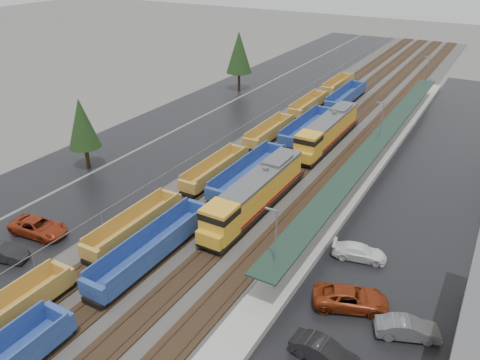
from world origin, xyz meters
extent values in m
cube|color=#302D2B|center=(0.00, 60.00, 0.04)|extent=(20.00, 160.00, 0.08)
cube|color=black|center=(-6.00, 60.00, 0.15)|extent=(2.60, 160.00, 0.15)
cube|color=#473326|center=(-6.72, 60.00, 0.27)|extent=(0.08, 160.00, 0.07)
cube|color=#473326|center=(-5.28, 60.00, 0.27)|extent=(0.08, 160.00, 0.07)
cube|color=black|center=(-2.00, 60.00, 0.15)|extent=(2.60, 160.00, 0.15)
cube|color=#473326|center=(-2.72, 60.00, 0.27)|extent=(0.08, 160.00, 0.07)
cube|color=#473326|center=(-1.28, 60.00, 0.27)|extent=(0.08, 160.00, 0.07)
cube|color=black|center=(2.00, 60.00, 0.15)|extent=(2.60, 160.00, 0.15)
cube|color=#473326|center=(1.28, 60.00, 0.27)|extent=(0.08, 160.00, 0.07)
cube|color=#473326|center=(2.72, 60.00, 0.27)|extent=(0.08, 160.00, 0.07)
cube|color=black|center=(6.00, 60.00, 0.15)|extent=(2.60, 160.00, 0.15)
cube|color=#473326|center=(5.28, 60.00, 0.27)|extent=(0.08, 160.00, 0.07)
cube|color=#473326|center=(6.72, 60.00, 0.27)|extent=(0.08, 160.00, 0.07)
cube|color=black|center=(-15.00, 60.00, 0.01)|extent=(10.00, 160.00, 0.02)
cube|color=black|center=(-25.00, 60.00, 0.01)|extent=(9.00, 160.00, 0.02)
cube|color=black|center=(19.00, 50.00, 0.01)|extent=(16.00, 100.00, 0.02)
cube|color=#9E9B93|center=(9.50, 50.00, 0.35)|extent=(3.00, 80.00, 0.70)
cylinder|color=gray|center=(9.50, 25.00, 1.90)|extent=(0.16, 0.16, 2.40)
cylinder|color=gray|center=(9.50, 40.00, 1.90)|extent=(0.16, 0.16, 2.40)
cylinder|color=gray|center=(9.50, 55.00, 1.90)|extent=(0.16, 0.16, 2.40)
cylinder|color=gray|center=(9.50, 70.00, 1.90)|extent=(0.16, 0.16, 2.40)
cylinder|color=gray|center=(9.50, 85.00, 1.90)|extent=(0.16, 0.16, 2.40)
cube|color=#1A3025|center=(9.50, 50.00, 3.20)|extent=(2.60, 65.00, 0.15)
cylinder|color=gray|center=(9.50, 20.00, 4.00)|extent=(0.12, 0.12, 8.00)
cube|color=gray|center=(9.00, 20.00, 7.90)|extent=(1.00, 0.15, 0.12)
cylinder|color=gray|center=(9.50, 50.00, 4.00)|extent=(0.12, 0.12, 8.00)
cube|color=gray|center=(9.00, 50.00, 7.90)|extent=(1.00, 0.15, 0.12)
cylinder|color=gray|center=(9.50, 80.00, 4.00)|extent=(0.12, 0.12, 8.00)
cube|color=gray|center=(9.00, 80.00, 7.90)|extent=(1.00, 0.15, 0.12)
cylinder|color=gray|center=(-9.50, 12.00, 1.00)|extent=(0.08, 0.08, 2.00)
cylinder|color=gray|center=(-9.50, 20.00, 1.00)|extent=(0.08, 0.08, 2.00)
cylinder|color=gray|center=(-9.50, 28.00, 1.00)|extent=(0.08, 0.08, 2.00)
cylinder|color=gray|center=(-9.50, 36.00, 1.00)|extent=(0.08, 0.08, 2.00)
cylinder|color=gray|center=(-9.50, 44.00, 1.00)|extent=(0.08, 0.08, 2.00)
cylinder|color=gray|center=(-9.50, 52.00, 1.00)|extent=(0.08, 0.08, 2.00)
cylinder|color=gray|center=(-9.50, 60.00, 1.00)|extent=(0.08, 0.08, 2.00)
cylinder|color=gray|center=(-9.50, 68.00, 1.00)|extent=(0.08, 0.08, 2.00)
cylinder|color=gray|center=(-9.50, 76.00, 1.00)|extent=(0.08, 0.08, 2.00)
cylinder|color=gray|center=(-9.50, 84.00, 1.00)|extent=(0.08, 0.08, 2.00)
cylinder|color=gray|center=(-9.50, 92.00, 1.00)|extent=(0.08, 0.08, 2.00)
cylinder|color=gray|center=(-9.50, 100.00, 1.00)|extent=(0.08, 0.08, 2.00)
cylinder|color=gray|center=(-9.50, 108.00, 1.00)|extent=(0.08, 0.08, 2.00)
cylinder|color=gray|center=(-9.50, 116.00, 1.00)|extent=(0.08, 0.08, 2.00)
cylinder|color=gray|center=(-9.50, 124.00, 1.00)|extent=(0.08, 0.08, 2.00)
cylinder|color=gray|center=(-9.50, 132.00, 1.00)|extent=(0.08, 0.08, 2.00)
cube|color=gray|center=(-9.50, 60.00, 2.00)|extent=(0.05, 160.00, 0.05)
ellipsoid|color=#465743|center=(-30.00, 200.00, 0.00)|extent=(154.00, 110.00, 19.80)
cylinder|color=#332316|center=(-22.00, 30.00, 1.35)|extent=(0.50, 0.50, 2.70)
cone|color=black|center=(-22.00, 30.00, 5.85)|extent=(3.96, 3.96, 6.30)
cylinder|color=#332316|center=(-23.00, 70.00, 1.65)|extent=(0.50, 0.50, 3.30)
cone|color=black|center=(-23.00, 70.00, 7.15)|extent=(4.84, 4.84, 7.70)
cube|color=black|center=(2.00, 30.99, 0.81)|extent=(2.81, 18.71, 0.37)
cube|color=gold|center=(2.00, 31.93, 2.40)|extent=(2.62, 14.97, 2.81)
cube|color=gold|center=(2.00, 23.70, 2.59)|extent=(2.81, 2.99, 3.18)
cube|color=black|center=(2.00, 23.70, 3.53)|extent=(2.85, 3.04, 0.65)
cube|color=gold|center=(2.00, 22.01, 1.66)|extent=(2.62, 0.94, 1.31)
cube|color=#59595B|center=(2.00, 31.93, 3.90)|extent=(2.67, 14.97, 0.33)
cube|color=maroon|center=(0.67, 31.93, 1.28)|extent=(0.04, 14.97, 0.33)
cube|color=maroon|center=(3.33, 31.93, 1.28)|extent=(0.04, 14.97, 0.33)
cube|color=black|center=(2.00, 30.99, 0.44)|extent=(2.06, 5.61, 0.56)
cube|color=black|center=(2.00, 24.45, 0.53)|extent=(2.25, 3.74, 0.47)
cube|color=black|center=(2.00, 37.54, 0.53)|extent=(2.25, 3.74, 0.47)
cylinder|color=#59595B|center=(2.00, 32.87, 4.18)|extent=(0.65, 0.65, 0.47)
cube|color=#59595B|center=(2.00, 35.67, 4.14)|extent=(2.25, 3.74, 0.47)
cube|color=black|center=(2.00, 51.99, 0.81)|extent=(2.81, 18.71, 0.37)
cube|color=gold|center=(2.00, 52.93, 2.40)|extent=(2.62, 14.97, 2.81)
cube|color=gold|center=(2.00, 44.70, 2.59)|extent=(2.81, 2.99, 3.18)
cube|color=black|center=(2.00, 44.70, 3.53)|extent=(2.85, 3.04, 0.65)
cube|color=gold|center=(2.00, 43.01, 1.66)|extent=(2.62, 0.94, 1.31)
cube|color=#59595B|center=(2.00, 52.93, 3.90)|extent=(2.67, 14.97, 0.33)
cube|color=maroon|center=(0.67, 52.93, 1.28)|extent=(0.04, 14.97, 0.33)
cube|color=maroon|center=(3.33, 52.93, 1.28)|extent=(0.04, 14.97, 0.33)
cube|color=black|center=(2.00, 51.99, 0.44)|extent=(2.06, 5.61, 0.56)
cube|color=black|center=(2.00, 45.45, 0.53)|extent=(2.25, 3.74, 0.47)
cube|color=black|center=(2.00, 58.54, 0.53)|extent=(2.25, 3.74, 0.47)
cylinder|color=#59595B|center=(2.00, 53.87, 4.18)|extent=(0.65, 0.65, 0.47)
cube|color=#59595B|center=(2.00, 56.67, 4.14)|extent=(2.25, 3.74, 0.47)
cube|color=#B38A31|center=(-6.00, 6.43, 0.81)|extent=(2.40, 11.22, 0.23)
cube|color=#B38A31|center=(-4.85, 6.43, 1.64)|extent=(0.14, 11.22, 1.66)
cube|color=#B38A31|center=(-6.00, 12.22, 1.45)|extent=(2.40, 0.46, 1.29)
cube|color=black|center=(-6.00, 11.58, 0.53)|extent=(1.85, 2.03, 0.46)
cube|color=#B38A31|center=(-6.00, 20.88, 0.81)|extent=(2.40, 11.22, 0.23)
cube|color=#B38A31|center=(-7.15, 20.88, 1.64)|extent=(0.14, 11.22, 1.66)
cube|color=#B38A31|center=(-4.85, 20.88, 1.64)|extent=(0.14, 11.22, 1.66)
cube|color=#B38A31|center=(-6.00, 15.09, 1.45)|extent=(2.40, 0.46, 1.29)
cube|color=#B38A31|center=(-6.00, 26.67, 1.45)|extent=(2.40, 0.46, 1.29)
cube|color=black|center=(-6.00, 15.73, 0.53)|extent=(1.85, 2.03, 0.46)
cube|color=black|center=(-6.00, 26.03, 0.53)|extent=(1.85, 2.03, 0.46)
cube|color=#B38A31|center=(-6.00, 35.33, 0.81)|extent=(2.40, 11.22, 0.23)
cube|color=#B38A31|center=(-7.15, 35.33, 1.64)|extent=(0.14, 11.22, 1.66)
cube|color=#B38A31|center=(-4.85, 35.33, 1.64)|extent=(0.14, 11.22, 1.66)
cube|color=#B38A31|center=(-6.00, 29.54, 1.45)|extent=(2.40, 0.46, 1.29)
cube|color=#B38A31|center=(-6.00, 41.12, 1.45)|extent=(2.40, 0.46, 1.29)
cube|color=black|center=(-6.00, 30.18, 0.53)|extent=(1.85, 2.03, 0.46)
cube|color=black|center=(-6.00, 40.47, 0.53)|extent=(1.85, 2.03, 0.46)
cube|color=#B38A31|center=(-6.00, 49.78, 0.81)|extent=(2.40, 11.22, 0.23)
cube|color=#B38A31|center=(-7.15, 49.78, 1.64)|extent=(0.14, 11.22, 1.66)
cube|color=#B38A31|center=(-4.85, 49.78, 1.64)|extent=(0.14, 11.22, 1.66)
cube|color=#B38A31|center=(-6.00, 43.98, 1.45)|extent=(2.40, 0.46, 1.29)
cube|color=#B38A31|center=(-6.00, 55.57, 1.45)|extent=(2.40, 0.46, 1.29)
cube|color=black|center=(-6.00, 44.63, 0.53)|extent=(1.85, 2.03, 0.46)
cube|color=black|center=(-6.00, 54.92, 0.53)|extent=(1.85, 2.03, 0.46)
cube|color=#B38A31|center=(-6.00, 64.23, 0.81)|extent=(2.40, 11.22, 0.23)
cube|color=#B38A31|center=(-7.15, 64.23, 1.64)|extent=(0.14, 11.22, 1.66)
cube|color=#B38A31|center=(-4.85, 64.23, 1.64)|extent=(0.14, 11.22, 1.66)
cube|color=#B38A31|center=(-6.00, 58.43, 1.45)|extent=(2.40, 0.46, 1.29)
cube|color=#B38A31|center=(-6.00, 70.02, 1.45)|extent=(2.40, 0.46, 1.29)
cube|color=black|center=(-6.00, 59.08, 0.53)|extent=(1.85, 2.03, 0.46)
cube|color=black|center=(-6.00, 69.37, 0.53)|extent=(1.85, 2.03, 0.46)
cube|color=#B38A31|center=(-6.00, 78.68, 0.81)|extent=(2.40, 11.22, 0.23)
cube|color=#B38A31|center=(-7.15, 78.68, 1.64)|extent=(0.14, 11.22, 1.66)
cube|color=#B38A31|center=(-4.85, 78.68, 1.64)|extent=(0.14, 11.22, 1.66)
cube|color=#B38A31|center=(-6.00, 72.88, 1.45)|extent=(2.40, 0.46, 1.29)
cube|color=#B38A31|center=(-6.00, 84.47, 1.45)|extent=(2.40, 0.46, 1.29)
cube|color=black|center=(-6.00, 73.53, 0.53)|extent=(1.85, 2.03, 0.46)
cube|color=black|center=(-6.00, 83.82, 0.53)|extent=(1.85, 2.03, 0.46)
cube|color=navy|center=(-2.00, 8.42, 1.59)|extent=(2.67, 0.51, 1.44)
cube|color=black|center=(-2.00, 7.70, 0.56)|extent=(2.06, 2.26, 0.51)
cube|color=navy|center=(-2.00, 18.83, 0.87)|extent=(2.67, 14.04, 0.26)
cube|color=navy|center=(-3.29, 18.83, 1.79)|extent=(0.15, 14.04, 1.85)
cube|color=navy|center=(-0.71, 18.83, 1.79)|extent=(0.15, 14.04, 1.85)
cube|color=navy|center=(-2.00, 11.61, 1.59)|extent=(2.67, 0.51, 1.44)
cube|color=navy|center=(-2.00, 26.06, 1.59)|extent=(2.67, 0.51, 1.44)
cube|color=black|center=(-2.00, 12.33, 0.56)|extent=(2.06, 2.26, 0.51)
cube|color=black|center=(-2.00, 25.34, 0.56)|extent=(2.06, 2.26, 0.51)
cube|color=navy|center=(-2.00, 36.47, 0.87)|extent=(2.67, 14.04, 0.26)
cube|color=navy|center=(-3.29, 36.47, 1.79)|extent=(0.15, 14.04, 1.85)
cube|color=navy|center=(-0.71, 36.47, 1.79)|extent=(0.15, 14.04, 1.85)
cube|color=navy|center=(-2.00, 29.25, 1.59)|extent=(2.67, 0.51, 1.44)
cube|color=navy|center=(-2.00, 43.69, 1.59)|extent=(2.67, 0.51, 1.44)
cube|color=black|center=(-2.00, 29.97, 0.56)|extent=(2.06, 2.26, 0.51)
cube|color=black|center=(-2.00, 42.97, 0.56)|extent=(2.06, 2.26, 0.51)
cube|color=navy|center=(-2.00, 54.10, 0.87)|extent=(2.67, 14.04, 0.26)
cube|color=navy|center=(-3.29, 54.10, 1.79)|extent=(0.15, 14.04, 1.85)
cube|color=navy|center=(-0.71, 54.10, 1.79)|extent=(0.15, 14.04, 1.85)
cube|color=navy|center=(-2.00, 46.88, 1.59)|extent=(2.67, 0.51, 1.44)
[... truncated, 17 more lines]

